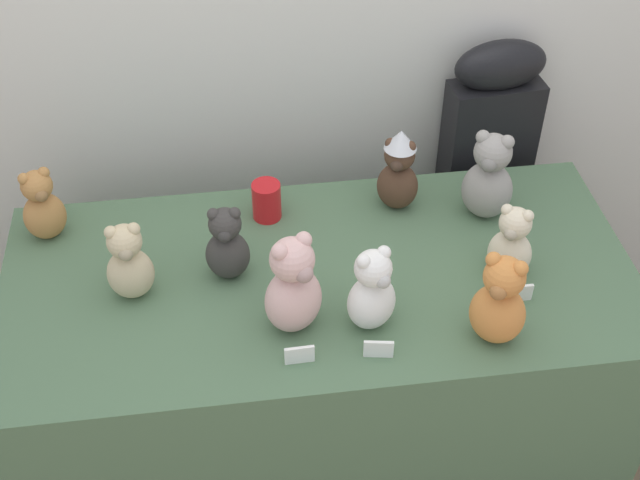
{
  "coord_description": "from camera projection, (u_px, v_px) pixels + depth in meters",
  "views": [
    {
      "loc": [
        -0.21,
        -1.32,
        2.25
      ],
      "look_at": [
        0.0,
        0.25,
        0.85
      ],
      "focal_mm": 47.64,
      "sensor_mm": 36.0,
      "label": 1
    }
  ],
  "objects": [
    {
      "name": "teddy_bear_ash",
      "position": [
        489.0,
        178.0,
        2.29
      ],
      "size": [
        0.18,
        0.17,
        0.27
      ],
      "rotation": [
        0.0,
        0.0,
        -0.5
      ],
      "color": "gray",
      "rests_on": "display_table"
    },
    {
      "name": "teddy_bear_ginger",
      "position": [
        499.0,
        302.0,
        1.95
      ],
      "size": [
        0.17,
        0.17,
        0.26
      ],
      "rotation": [
        0.0,
        0.0,
        -0.59
      ],
      "color": "#D17F3D",
      "rests_on": "display_table"
    },
    {
      "name": "teddy_bear_charcoal",
      "position": [
        227.0,
        245.0,
        2.12
      ],
      "size": [
        0.12,
        0.1,
        0.22
      ],
      "rotation": [
        0.0,
        0.0,
        -0.07
      ],
      "color": "#383533",
      "rests_on": "display_table"
    },
    {
      "name": "name_card_front_middle",
      "position": [
        519.0,
        293.0,
        2.11
      ],
      "size": [
        0.07,
        0.01,
        0.05
      ],
      "primitive_type": "cube",
      "rotation": [
        0.0,
        0.0,
        0.01
      ],
      "color": "white",
      "rests_on": "display_table"
    },
    {
      "name": "name_card_front_left",
      "position": [
        300.0,
        355.0,
        1.96
      ],
      "size": [
        0.07,
        0.01,
        0.05
      ],
      "primitive_type": "cube",
      "rotation": [
        0.0,
        0.0,
        0.03
      ],
      "color": "white",
      "rests_on": "display_table"
    },
    {
      "name": "teddy_bear_blush",
      "position": [
        293.0,
        287.0,
        1.97
      ],
      "size": [
        0.18,
        0.18,
        0.28
      ],
      "rotation": [
        0.0,
        0.0,
        0.51
      ],
      "color": "beige",
      "rests_on": "display_table"
    },
    {
      "name": "teddy_bear_snow",
      "position": [
        372.0,
        292.0,
        1.99
      ],
      "size": [
        0.15,
        0.14,
        0.24
      ],
      "rotation": [
        0.0,
        0.0,
        0.43
      ],
      "color": "white",
      "rests_on": "display_table"
    },
    {
      "name": "teddy_bear_cream",
      "position": [
        511.0,
        244.0,
        2.13
      ],
      "size": [
        0.15,
        0.14,
        0.22
      ],
      "rotation": [
        0.0,
        0.0,
        -0.6
      ],
      "color": "beige",
      "rests_on": "display_table"
    },
    {
      "name": "name_card_front_right",
      "position": [
        379.0,
        349.0,
        1.97
      ],
      "size": [
        0.07,
        0.02,
        0.05
      ],
      "primitive_type": "cube",
      "rotation": [
        0.0,
        0.0,
        -0.17
      ],
      "color": "white",
      "rests_on": "display_table"
    },
    {
      "name": "instrument_case",
      "position": [
        481.0,
        190.0,
        2.76
      ],
      "size": [
        0.29,
        0.15,
        1.08
      ],
      "rotation": [
        0.0,
        0.0,
        0.1
      ],
      "color": "black",
      "rests_on": "ground_plane"
    },
    {
      "name": "teddy_bear_caramel",
      "position": [
        42.0,
        207.0,
        2.24
      ],
      "size": [
        0.14,
        0.13,
        0.22
      ],
      "rotation": [
        0.0,
        0.0,
        0.4
      ],
      "color": "#B27A42",
      "rests_on": "display_table"
    },
    {
      "name": "teddy_bear_sand",
      "position": [
        129.0,
        263.0,
        2.07
      ],
      "size": [
        0.13,
        0.11,
        0.23
      ],
      "rotation": [
        0.0,
        0.0,
        0.09
      ],
      "color": "#CCB78E",
      "rests_on": "display_table"
    },
    {
      "name": "teddy_bear_cocoa",
      "position": [
        398.0,
        171.0,
        2.32
      ],
      "size": [
        0.14,
        0.14,
        0.25
      ],
      "rotation": [
        0.0,
        0.0,
        -0.41
      ],
      "color": "#4C3323",
      "rests_on": "display_table"
    },
    {
      "name": "display_table",
      "position": [
        320.0,
        366.0,
        2.44
      ],
      "size": [
        1.64,
        0.77,
        0.73
      ],
      "primitive_type": "cube",
      "color": "#4C6B4C",
      "rests_on": "ground_plane"
    },
    {
      "name": "party_cup_red",
      "position": [
        267.0,
        201.0,
        2.33
      ],
      "size": [
        0.08,
        0.08,
        0.11
      ],
      "primitive_type": "cylinder",
      "color": "red",
      "rests_on": "display_table"
    }
  ]
}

